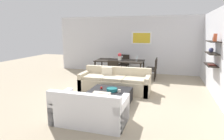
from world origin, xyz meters
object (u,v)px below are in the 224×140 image
at_px(decorative_bowl, 112,89).
at_px(wine_glass_head, 122,57).
at_px(dining_table, 120,62).
at_px(dining_chair_foot, 114,70).
at_px(loveseat_white, 90,110).
at_px(centerpiece_vase, 120,57).
at_px(dining_chair_right_near, 153,68).
at_px(coffee_table, 109,97).
at_px(dining_chair_head, 124,63).
at_px(candle_jar, 119,91).
at_px(sofa_beige, 115,83).
at_px(wine_glass_right_near, 136,59).
at_px(apple_on_coffee_table, 101,88).
at_px(wine_glass_right_far, 137,57).
at_px(dining_chair_right_far, 154,67).

distance_m(decorative_bowl, wine_glass_head, 3.76).
xyz_separation_m(dining_table, dining_chair_foot, (0.00, -0.90, -0.18)).
bearing_deg(loveseat_white, centerpiece_vase, 96.08).
bearing_deg(wine_glass_head, loveseat_white, -84.43).
bearing_deg(dining_chair_right_near, loveseat_white, -103.14).
bearing_deg(dining_chair_foot, coffee_table, -76.90).
bearing_deg(coffee_table, dining_chair_head, 97.45).
distance_m(coffee_table, candle_jar, 0.38).
relative_size(decorative_bowl, centerpiece_vase, 0.95).
height_order(coffee_table, dining_chair_right_near, dining_chair_right_near).
distance_m(dining_chair_head, dining_chair_foot, 1.81).
height_order(sofa_beige, wine_glass_right_near, wine_glass_right_near).
bearing_deg(apple_on_coffee_table, dining_chair_right_near, 68.02).
xyz_separation_m(coffee_table, candle_jar, (0.30, -0.06, 0.23)).
height_order(decorative_bowl, wine_glass_right_near, wine_glass_right_near).
bearing_deg(loveseat_white, dining_chair_foot, 97.66).
height_order(candle_jar, wine_glass_head, wine_glass_head).
xyz_separation_m(apple_on_coffee_table, wine_glass_right_far, (0.47, 3.26, 0.47)).
distance_m(sofa_beige, dining_chair_head, 2.98).
bearing_deg(wine_glass_right_near, dining_chair_right_near, -8.15).
xyz_separation_m(coffee_table, apple_on_coffee_table, (-0.26, 0.09, 0.23)).
relative_size(sofa_beige, decorative_bowl, 7.70).
relative_size(coffee_table, wine_glass_head, 7.89).
xyz_separation_m(coffee_table, wine_glass_head, (-0.54, 3.66, 0.66)).
bearing_deg(decorative_bowl, dining_table, 100.88).
xyz_separation_m(candle_jar, wine_glass_right_near, (-0.09, 3.16, 0.45)).
height_order(dining_chair_head, wine_glass_right_far, wine_glass_right_far).
bearing_deg(dining_chair_right_near, dining_chair_foot, -154.95).
xyz_separation_m(decorative_bowl, candle_jar, (0.22, -0.04, -0.01)).
bearing_deg(dining_table, wine_glass_right_far, 9.28).
bearing_deg(wine_glass_head, apple_on_coffee_table, -85.52).
distance_m(sofa_beige, dining_table, 2.11).
bearing_deg(candle_jar, dining_chair_head, 101.39).
distance_m(dining_table, dining_chair_right_far, 1.48).
distance_m(loveseat_white, wine_glass_right_far, 4.60).
distance_m(coffee_table, dining_chair_right_far, 3.58).
xyz_separation_m(decorative_bowl, wine_glass_head, (-0.62, 3.68, 0.42)).
relative_size(candle_jar, apple_on_coffee_table, 1.07).
distance_m(wine_glass_right_far, wine_glass_right_near, 0.25).
distance_m(wine_glass_right_far, centerpiece_vase, 0.76).
distance_m(apple_on_coffee_table, dining_chair_right_near, 3.14).
xyz_separation_m(coffee_table, dining_table, (-0.54, 3.22, 0.50)).
relative_size(sofa_beige, dining_chair_head, 2.65).
distance_m(dining_chair_head, wine_glass_right_near, 1.32).
bearing_deg(wine_glass_right_far, dining_chair_foot, -126.24).
bearing_deg(sofa_beige, dining_chair_right_near, 59.13).
relative_size(candle_jar, wine_glass_right_near, 0.44).
xyz_separation_m(dining_chair_right_far, wine_glass_right_far, (-0.70, -0.10, 0.38)).
bearing_deg(wine_glass_right_far, dining_chair_head, 133.95).
distance_m(loveseat_white, dining_chair_foot, 3.56).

